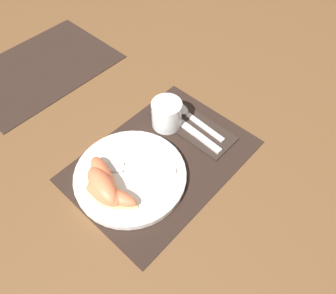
{
  "coord_description": "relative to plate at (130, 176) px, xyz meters",
  "views": [
    {
      "loc": [
        -0.33,
        -0.32,
        0.66
      ],
      "look_at": [
        0.03,
        0.0,
        0.02
      ],
      "focal_mm": 35.0,
      "sensor_mm": 36.0,
      "label": 1
    }
  ],
  "objects": [
    {
      "name": "citrus_wedge_0",
      "position": [
        -0.05,
        0.03,
        0.02
      ],
      "size": [
        0.09,
        0.13,
        0.04
      ],
      "color": "#F4DB84",
      "rests_on": "plate"
    },
    {
      "name": "fork",
      "position": [
        0.01,
        0.02,
        0.01
      ],
      "size": [
        0.14,
        0.17,
        0.0
      ],
      "color": "silver",
      "rests_on": "plate"
    },
    {
      "name": "plate",
      "position": [
        0.0,
        0.0,
        0.0
      ],
      "size": [
        0.26,
        0.26,
        0.02
      ],
      "color": "white",
      "rests_on": "placemat"
    },
    {
      "name": "napkin",
      "position": [
        0.22,
        -0.0,
        -0.01
      ],
      "size": [
        0.09,
        0.23,
        0.0
      ],
      "color": "#2D231E",
      "rests_on": "placemat"
    },
    {
      "name": "juice_glass",
      "position": [
        0.18,
        0.05,
        0.02
      ],
      "size": [
        0.08,
        0.08,
        0.08
      ],
      "color": "silver",
      "rests_on": "placemat"
    },
    {
      "name": "citrus_wedge_3",
      "position": [
        -0.07,
        -0.02,
        0.02
      ],
      "size": [
        0.08,
        0.13,
        0.03
      ],
      "color": "#F4DB84",
      "rests_on": "plate"
    },
    {
      "name": "ground_plane",
      "position": [
        0.09,
        -0.02,
        -0.01
      ],
      "size": [
        3.0,
        3.0,
        0.0
      ],
      "primitive_type": "plane",
      "color": "brown"
    },
    {
      "name": "spoon",
      "position": [
        0.24,
        0.04,
        -0.0
      ],
      "size": [
        0.04,
        0.19,
        0.01
      ],
      "color": "silver",
      "rests_on": "napkin"
    },
    {
      "name": "knife",
      "position": [
        0.2,
        -0.01,
        -0.0
      ],
      "size": [
        0.03,
        0.21,
        0.01
      ],
      "color": "silver",
      "rests_on": "napkin"
    },
    {
      "name": "citrus_wedge_2",
      "position": [
        -0.07,
        -0.0,
        0.02
      ],
      "size": [
        0.06,
        0.1,
        0.04
      ],
      "color": "#F4DB84",
      "rests_on": "plate"
    },
    {
      "name": "citrus_wedge_1",
      "position": [
        -0.07,
        0.01,
        0.03
      ],
      "size": [
        0.08,
        0.12,
        0.05
      ],
      "color": "#F4DB84",
      "rests_on": "plate"
    },
    {
      "name": "placemat_far",
      "position": [
        0.09,
        0.5,
        -0.01
      ],
      "size": [
        0.44,
        0.31,
        0.0
      ],
      "color": "black",
      "rests_on": "ground_plane"
    },
    {
      "name": "placemat",
      "position": [
        0.09,
        -0.02,
        -0.01
      ],
      "size": [
        0.44,
        0.31,
        0.0
      ],
      "color": "black",
      "rests_on": "ground_plane"
    }
  ]
}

